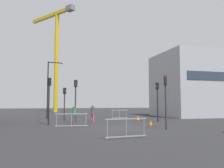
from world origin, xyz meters
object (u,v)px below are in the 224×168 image
object	(u,v)px
streetlamp_tall	(50,84)
traffic_cone_by_barrier	(138,118)
traffic_light_verge	(49,93)
pedestrian_walking	(93,112)
pedestrian_waiting	(74,113)
construction_crane	(56,46)
traffic_cone_orange	(151,123)
traffic_light_median	(166,93)
traffic_light_corner	(76,94)
traffic_light_far	(157,95)
traffic_light_island	(65,98)

from	to	relation	value
streetlamp_tall	traffic_cone_by_barrier	distance (m)	11.59
traffic_light_verge	pedestrian_walking	distance (m)	5.00
pedestrian_waiting	traffic_cone_by_barrier	xyz separation A→B (m)	(7.47, 3.24, -0.74)
pedestrian_walking	construction_crane	bearing A→B (deg)	95.38
streetlamp_tall	traffic_cone_orange	bearing A→B (deg)	-54.12
traffic_light_median	pedestrian_waiting	xyz separation A→B (m)	(-5.91, 6.07, -1.63)
construction_crane	traffic_cone_orange	bearing A→B (deg)	-78.67
pedestrian_waiting	traffic_cone_orange	size ratio (longest dim) A/B	3.84
construction_crane	pedestrian_waiting	size ratio (longest dim) A/B	13.14
traffic_light_corner	traffic_cone_orange	world-z (taller)	traffic_light_corner
traffic_light_verge	traffic_light_far	size ratio (longest dim) A/B	1.03
pedestrian_waiting	pedestrian_walking	bearing A→B (deg)	43.33
traffic_light_corner	traffic_cone_by_barrier	size ratio (longest dim) A/B	7.41
streetlamp_tall	pedestrian_waiting	size ratio (longest dim) A/B	4.11
traffic_light_median	traffic_light_corner	size ratio (longest dim) A/B	0.93
traffic_cone_by_barrier	traffic_light_verge	bearing A→B (deg)	-162.17
traffic_light_far	pedestrian_waiting	size ratio (longest dim) A/B	2.34
traffic_light_verge	pedestrian_walking	world-z (taller)	traffic_light_verge
streetlamp_tall	traffic_light_island	distance (m)	3.95
traffic_light_median	traffic_light_verge	bearing A→B (deg)	142.72
traffic_light_island	traffic_cone_by_barrier	bearing A→B (deg)	-14.67
construction_crane	traffic_light_far	xyz separation A→B (m)	(9.35, -30.67, -12.00)
construction_crane	traffic_light_island	bearing A→B (deg)	-89.56
traffic_light_median	pedestrian_walking	world-z (taller)	traffic_light_median
pedestrian_waiting	streetlamp_tall	bearing A→B (deg)	103.61
traffic_light_far	traffic_cone_by_barrier	distance (m)	3.69
traffic_light_corner	construction_crane	bearing A→B (deg)	91.97
traffic_light_far	pedestrian_walking	bearing A→B (deg)	169.58
traffic_light_island	traffic_cone_orange	world-z (taller)	traffic_light_island
traffic_light_far	traffic_light_median	size ratio (longest dim) A/B	1.03
traffic_light_far	traffic_light_verge	bearing A→B (deg)	-176.71
construction_crane	traffic_light_median	size ratio (longest dim) A/B	5.79
traffic_light_island	traffic_cone_orange	xyz separation A→B (m)	(6.67, -8.22, -2.27)
construction_crane	traffic_cone_orange	size ratio (longest dim) A/B	50.48
streetlamp_tall	construction_crane	bearing A→B (deg)	86.62
streetlamp_tall	traffic_cone_orange	size ratio (longest dim) A/B	15.79
traffic_light_median	traffic_cone_orange	xyz separation A→B (m)	(0.26, 3.19, -2.44)
construction_crane	traffic_light_island	distance (m)	28.82
pedestrian_waiting	traffic_light_corner	bearing A→B (deg)	80.08
traffic_light_island	traffic_light_verge	bearing A→B (deg)	-108.38
pedestrian_walking	traffic_cone_orange	size ratio (longest dim) A/B	3.88
construction_crane	pedestrian_waiting	xyz separation A→B (m)	(0.70, -31.42, -13.71)
pedestrian_walking	traffic_light_island	bearing A→B (deg)	127.38
traffic_light_far	traffic_cone_by_barrier	bearing A→B (deg)	115.35
pedestrian_waiting	traffic_light_far	bearing A→B (deg)	4.95
traffic_light_median	traffic_cone_by_barrier	size ratio (longest dim) A/B	6.91
streetlamp_tall	traffic_cone_orange	distance (m)	14.61
construction_crane	traffic_cone_orange	distance (m)	37.88
traffic_light_island	traffic_light_median	xyz separation A→B (m)	(6.41, -11.40, 0.17)
traffic_light_island	pedestrian_waiting	size ratio (longest dim) A/B	2.11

